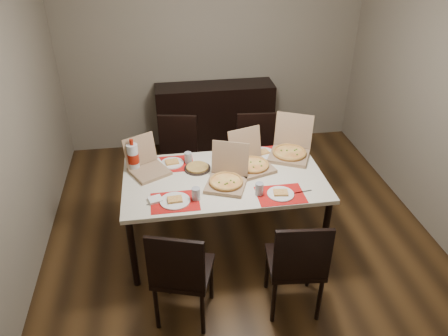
{
  "coord_description": "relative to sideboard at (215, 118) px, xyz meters",
  "views": [
    {
      "loc": [
        -0.68,
        -3.39,
        2.87
      ],
      "look_at": [
        -0.18,
        -0.13,
        0.85
      ],
      "focal_mm": 35.0,
      "sensor_mm": 36.0,
      "label": 1
    }
  ],
  "objects": [
    {
      "name": "faina_plate",
      "position": [
        -0.4,
        -1.73,
        0.31
      ],
      "size": [
        0.25,
        0.25,
        0.03
      ],
      "color": "black",
      "rests_on": "dining_table"
    },
    {
      "name": "pizza_box_extra",
      "position": [
        0.1,
        -1.77,
        0.35
      ],
      "size": [
        0.43,
        0.45,
        0.33
      ],
      "color": "#937355",
      "rests_on": "dining_table"
    },
    {
      "name": "setting_far_right",
      "position": [
        0.21,
        -1.57,
        0.32
      ],
      "size": [
        0.5,
        0.3,
        0.11
      ],
      "color": "red",
      "rests_on": "dining_table"
    },
    {
      "name": "dining_table",
      "position": [
        -0.18,
        -1.91,
        0.23
      ],
      "size": [
        1.8,
        1.0,
        0.75
      ],
      "color": "beige",
      "rests_on": "ground"
    },
    {
      "name": "setting_near_right",
      "position": [
        0.2,
        -2.24,
        0.32
      ],
      "size": [
        0.5,
        0.3,
        0.11
      ],
      "color": "red",
      "rests_on": "dining_table"
    },
    {
      "name": "dip_bowl",
      "position": [
        -0.01,
        -1.76,
        0.31
      ],
      "size": [
        0.14,
        0.14,
        0.03
      ],
      "primitive_type": "imported",
      "rotation": [
        0.0,
        0.0,
        -0.38
      ],
      "color": "white",
      "rests_on": "dining_table"
    },
    {
      "name": "room_walls",
      "position": [
        0.0,
        -1.35,
        1.28
      ],
      "size": [
        3.84,
        4.02,
        2.62
      ],
      "color": "gray",
      "rests_on": "ground"
    },
    {
      "name": "soda_bottle",
      "position": [
        -0.98,
        -1.65,
        0.43
      ],
      "size": [
        0.11,
        0.11,
        0.31
      ],
      "color": "silver",
      "rests_on": "dining_table"
    },
    {
      "name": "chair_near_left",
      "position": [
        -0.64,
        -2.79,
        0.06
      ],
      "size": [
        0.53,
        0.53,
        0.93
      ],
      "color": "black",
      "rests_on": "ground"
    },
    {
      "name": "chair_far_right",
      "position": [
        0.31,
        -1.1,
        0.06
      ],
      "size": [
        0.45,
        0.45,
        0.93
      ],
      "color": "black",
      "rests_on": "ground"
    },
    {
      "name": "pizza_box_left",
      "position": [
        -0.86,
        -1.69,
        0.36
      ],
      "size": [
        0.43,
        0.45,
        0.31
      ],
      "color": "#937355",
      "rests_on": "dining_table"
    },
    {
      "name": "sideboard",
      "position": [
        0.0,
        0.0,
        0.0
      ],
      "size": [
        1.5,
        0.4,
        0.9
      ],
      "primitive_type": "cube",
      "color": "black",
      "rests_on": "ground"
    },
    {
      "name": "chair_near_right",
      "position": [
        0.25,
        -2.82,
        0.06
      ],
      "size": [
        0.46,
        0.46,
        0.93
      ],
      "color": "black",
      "rests_on": "ground"
    },
    {
      "name": "napkin_loose",
      "position": [
        -0.05,
        -1.93,
        0.31
      ],
      "size": [
        0.15,
        0.15,
        0.02
      ],
      "primitive_type": "cube",
      "rotation": [
        0.0,
        0.0,
        0.37
      ],
      "color": "white",
      "rests_on": "dining_table"
    },
    {
      "name": "setting_far_left",
      "position": [
        -0.6,
        -1.6,
        0.32
      ],
      "size": [
        0.47,
        0.3,
        0.11
      ],
      "color": "red",
      "rests_on": "dining_table"
    },
    {
      "name": "setting_near_left",
      "position": [
        -0.61,
        -2.21,
        0.32
      ],
      "size": [
        0.45,
        0.3,
        0.11
      ],
      "color": "red",
      "rests_on": "dining_table"
    },
    {
      "name": "chair_far_left",
      "position": [
        -0.55,
        -1.02,
        0.06
      ],
      "size": [
        0.49,
        0.49,
        0.93
      ],
      "color": "black",
      "rests_on": "ground"
    },
    {
      "name": "ground",
      "position": [
        0.0,
        -1.78,
        -0.46
      ],
      "size": [
        3.8,
        4.0,
        0.02
      ],
      "primitive_type": "cube",
      "color": "#452C15",
      "rests_on": "ground"
    },
    {
      "name": "pizza_box_center",
      "position": [
        -0.17,
        -2.02,
        0.35
      ],
      "size": [
        0.44,
        0.46,
        0.33
      ],
      "color": "#937355",
      "rests_on": "dining_table"
    },
    {
      "name": "pizza_box_right",
      "position": [
        0.52,
        -1.61,
        0.36
      ],
      "size": [
        0.51,
        0.52,
        0.37
      ],
      "color": "#937355",
      "rests_on": "dining_table"
    }
  ]
}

